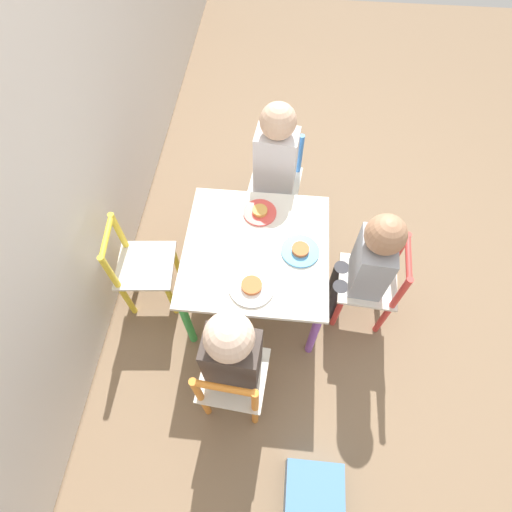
% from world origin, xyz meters
% --- Properties ---
extents(ground_plane, '(6.00, 6.00, 0.00)m').
position_xyz_m(ground_plane, '(0.00, 0.00, 0.00)').
color(ground_plane, '#7F664C').
extents(kids_table, '(0.63, 0.63, 0.43)m').
position_xyz_m(kids_table, '(0.00, 0.00, 0.37)').
color(kids_table, silver).
rests_on(kids_table, ground_plane).
extents(chair_red, '(0.28, 0.28, 0.53)m').
position_xyz_m(chair_red, '(-0.04, -0.53, 0.26)').
color(chair_red, silver).
rests_on(chair_red, ground_plane).
extents(chair_orange, '(0.28, 0.28, 0.53)m').
position_xyz_m(chair_orange, '(-0.53, 0.04, 0.26)').
color(chair_orange, silver).
rests_on(chair_orange, ground_plane).
extents(chair_blue, '(0.29, 0.29, 0.53)m').
position_xyz_m(chair_blue, '(0.53, -0.06, 0.26)').
color(chair_blue, silver).
rests_on(chair_blue, ground_plane).
extents(chair_yellow, '(0.28, 0.28, 0.53)m').
position_xyz_m(chair_yellow, '(-0.05, 0.53, 0.26)').
color(chair_yellow, silver).
rests_on(chair_yellow, ground_plane).
extents(child_front, '(0.21, 0.22, 0.73)m').
position_xyz_m(child_front, '(-0.03, -0.47, 0.44)').
color(child_front, '#38383D').
rests_on(child_front, ground_plane).
extents(child_left, '(0.22, 0.21, 0.75)m').
position_xyz_m(child_left, '(-0.47, 0.04, 0.46)').
color(child_left, '#7A6B5B').
rests_on(child_left, ground_plane).
extents(child_right, '(0.22, 0.21, 0.79)m').
position_xyz_m(child_right, '(0.47, -0.05, 0.47)').
color(child_right, '#4C608E').
rests_on(child_right, ground_plane).
extents(plate_front, '(0.16, 0.16, 0.03)m').
position_xyz_m(plate_front, '(-0.00, -0.19, 0.44)').
color(plate_front, '#4C9EE0').
rests_on(plate_front, kids_table).
extents(plate_left, '(0.19, 0.19, 0.03)m').
position_xyz_m(plate_left, '(-0.19, 0.00, 0.44)').
color(plate_left, white).
rests_on(plate_left, kids_table).
extents(plate_right, '(0.15, 0.15, 0.03)m').
position_xyz_m(plate_right, '(0.19, 0.00, 0.44)').
color(plate_right, '#E54C47').
rests_on(plate_right, kids_table).
extents(storage_bin, '(0.29, 0.22, 0.13)m').
position_xyz_m(storage_bin, '(-0.92, -0.31, 0.06)').
color(storage_bin, '#4C7FB7').
rests_on(storage_bin, ground_plane).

